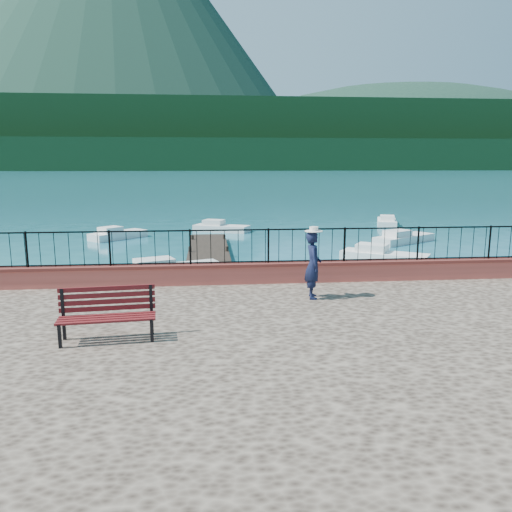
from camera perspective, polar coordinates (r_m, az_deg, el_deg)
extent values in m
plane|color=#19596B|center=(11.30, 5.25, -13.37)|extent=(2000.00, 2000.00, 0.00)
cube|color=#C55247|center=(14.32, 2.61, -1.88)|extent=(28.00, 0.46, 0.58)
cube|color=black|center=(14.17, 2.63, 1.14)|extent=(27.00, 0.05, 0.95)
cube|color=#2D231C|center=(22.58, -5.43, -0.75)|extent=(2.00, 16.00, 0.30)
cube|color=black|center=(310.17, -5.24, 11.42)|extent=(900.00, 60.00, 18.00)
cube|color=black|center=(370.55, -5.34, 13.30)|extent=(900.00, 120.00, 44.00)
cone|color=#142D23|center=(743.37, -15.95, 24.71)|extent=(560.00, 560.00, 380.00)
ellipsoid|color=#142D23|center=(611.84, 16.01, 9.81)|extent=(448.00, 384.00, 180.00)
cube|color=black|center=(10.11, -16.60, -8.05)|extent=(1.87, 0.73, 0.46)
cube|color=maroon|center=(10.23, -16.60, -4.86)|extent=(1.83, 0.26, 0.56)
imported|color=black|center=(12.61, 6.54, -1.04)|extent=(0.46, 0.65, 1.70)
cylinder|color=white|center=(12.46, 6.62, 3.07)|extent=(0.44, 0.44, 0.12)
cube|color=silver|center=(20.73, -9.82, -1.18)|extent=(4.49, 2.80, 0.80)
cube|color=white|center=(24.25, 14.47, 0.35)|extent=(4.05, 3.28, 0.80)
cube|color=silver|center=(30.22, 16.54, 2.23)|extent=(4.26, 3.37, 0.80)
cube|color=silver|center=(31.64, -15.49, 2.65)|extent=(3.40, 3.37, 0.80)
cube|color=silver|center=(33.75, -3.98, 3.49)|extent=(3.92, 2.72, 0.80)
cube|color=white|center=(38.38, 14.73, 4.03)|extent=(2.37, 3.88, 0.80)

